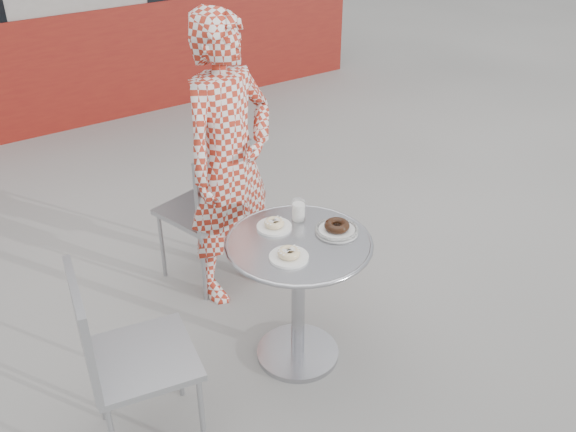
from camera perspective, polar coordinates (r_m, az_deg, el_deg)
ground at (r=3.34m, az=1.89°, el=-12.42°), size 60.00×60.00×0.00m
bistro_table at (r=3.02m, az=0.94°, el=-4.93°), size 0.69×0.69×0.69m
chair_far at (r=3.77m, az=-7.28°, el=-1.85°), size 0.51×0.52×0.88m
chair_left at (r=2.86m, az=-12.68°, el=-14.95°), size 0.49×0.49×0.89m
seated_person at (r=3.41m, az=-5.25°, el=4.79°), size 0.66×0.52×1.60m
plate_far at (r=3.02m, az=-1.24°, el=-0.78°), size 0.17×0.17×0.04m
plate_near at (r=2.81m, az=0.08°, el=-3.46°), size 0.18×0.18×0.04m
plate_checker at (r=3.00m, az=4.36°, el=-1.12°), size 0.21×0.21×0.05m
milk_cup at (r=3.06m, az=0.94°, el=0.46°), size 0.07×0.07×0.10m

